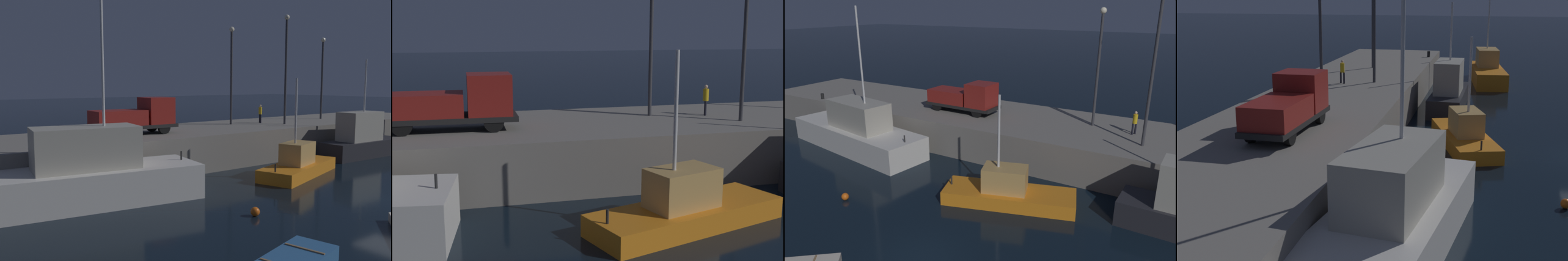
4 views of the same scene
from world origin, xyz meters
The scene contains 6 objects.
pier_quay centered at (0.00, 15.35, 1.29)m, with size 56.36×8.87×2.58m.
fishing_boat_white centered at (1.03, 6.86, 0.73)m, with size 8.01×4.57×6.47m.
lamp_post_west centered at (3.24, 16.29, 7.44)m, with size 0.44×0.44×8.36m.
lamp_post_east centered at (7.13, 13.61, 7.97)m, with size 0.44×0.44×9.40m.
utility_truck centered at (-6.91, 14.65, 3.82)m, with size 6.22×2.27×2.57m.
dockworker centered at (6.22, 15.70, 3.51)m, with size 0.41×0.41×1.64m.
Camera 2 is at (-7.18, -10.35, 7.19)m, focal length 49.27 mm.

